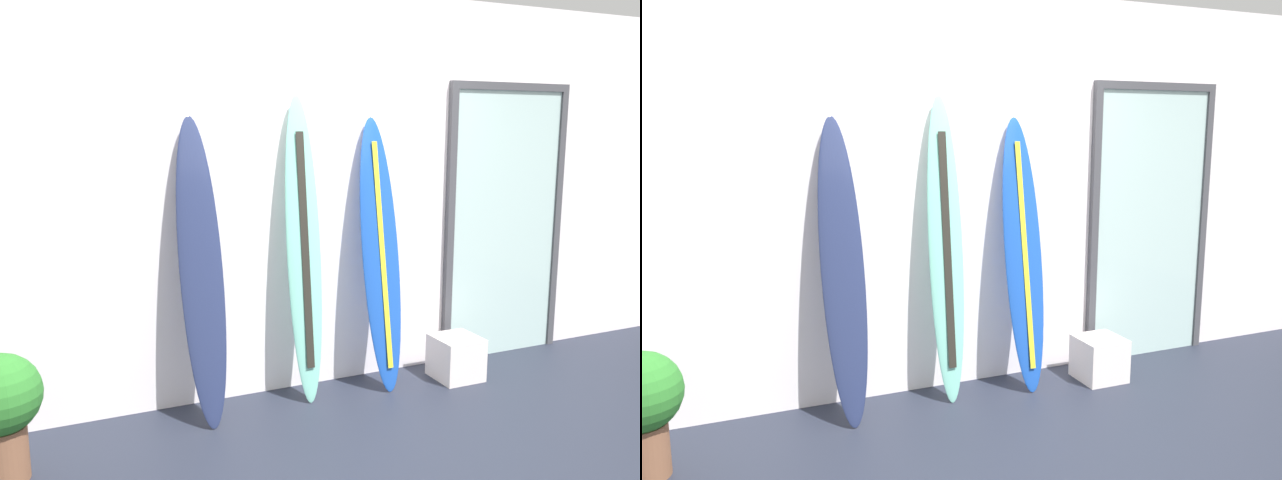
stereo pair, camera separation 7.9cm
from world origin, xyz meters
TOP-DOWN VIEW (x-y plane):
  - ground at (0.00, 0.00)m, footprint 8.00×8.00m
  - wall_back at (0.00, 1.30)m, footprint 7.20×0.20m
  - surfboard_navy at (-0.80, 0.95)m, footprint 0.29×0.44m
  - surfboard_seafoam at (-0.08, 1.01)m, footprint 0.25×0.33m
  - surfboard_cobalt at (0.50, 0.99)m, footprint 0.30×0.40m
  - display_block_left at (1.09, 0.86)m, footprint 0.33×0.33m
  - glass_door at (1.76, 1.18)m, footprint 1.15×0.06m
  - potted_plant at (-1.95, 0.66)m, footprint 0.43×0.43m

SIDE VIEW (x-z plane):
  - ground at x=0.00m, z-range -0.04..0.00m
  - display_block_left at x=1.09m, z-range 0.00..0.32m
  - potted_plant at x=-1.95m, z-range 0.07..0.77m
  - surfboard_navy at x=-0.80m, z-range -0.02..1.92m
  - surfboard_cobalt at x=0.50m, z-range 0.00..1.94m
  - surfboard_seafoam at x=-0.08m, z-range 0.00..2.08m
  - glass_door at x=1.76m, z-range 0.03..2.25m
  - wall_back at x=0.00m, z-range 0.00..2.80m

